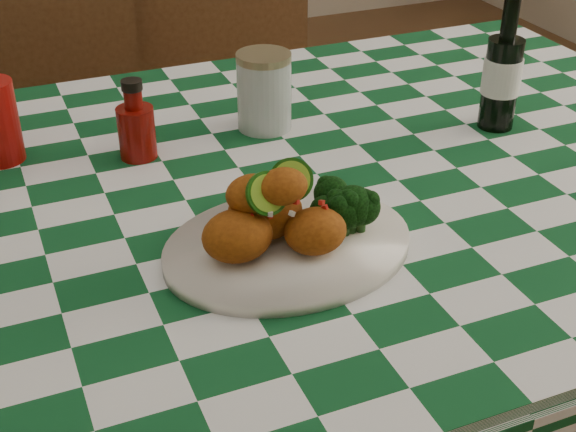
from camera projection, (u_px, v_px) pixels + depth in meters
name	position (u px, v px, depth m)	size (l,w,h in m)	color
dining_table	(258.00, 386.00, 1.38)	(1.66, 1.06, 0.79)	#0E4921
plate	(288.00, 247.00, 1.02)	(0.33, 0.25, 0.02)	silver
fried_chicken_pile	(280.00, 207.00, 0.99)	(0.17, 0.12, 0.11)	#98480E
broccoli_side	(338.00, 204.00, 1.03)	(0.08, 0.08, 0.06)	black
ketchup_bottle	(135.00, 119.00, 1.22)	(0.06, 0.06, 0.13)	#690A05
mason_jar	(264.00, 91.00, 1.32)	(0.09, 0.09, 0.13)	#B2BCBA
beer_bottle	(504.00, 64.00, 1.30)	(0.06, 0.06, 0.22)	black
wooden_chair_left	(52.00, 164.00, 1.84)	(0.46, 0.48, 1.01)	#472814
wooden_chair_right	(237.00, 128.00, 2.00)	(0.46, 0.49, 1.02)	#472814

